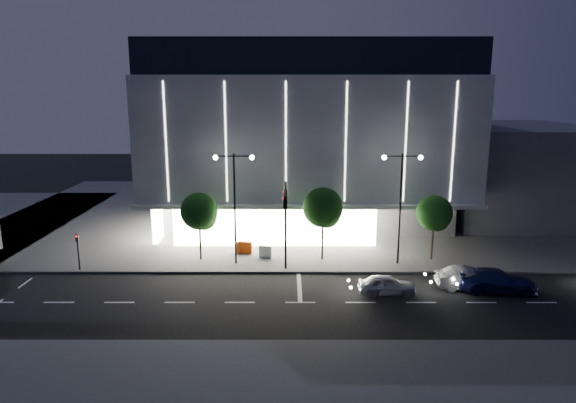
{
  "coord_description": "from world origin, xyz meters",
  "views": [
    {
      "loc": [
        1.21,
        -33.27,
        13.74
      ],
      "look_at": [
        1.18,
        7.05,
        5.0
      ],
      "focal_mm": 32.0,
      "sensor_mm": 36.0,
      "label": 1
    }
  ],
  "objects_px": {
    "tree_left": "(200,213)",
    "tree_mid": "(323,210)",
    "street_lamp_west": "(234,192)",
    "car_second": "(470,279)",
    "barrier_d": "(266,252)",
    "car_lead": "(387,285)",
    "barrier_c": "(246,248)",
    "traffic_mast": "(285,212)",
    "tree_right": "(434,215)",
    "street_lamp_east": "(401,192)",
    "barrier_a": "(241,247)",
    "ped_signal_far": "(78,248)",
    "car_third": "(497,281)"
  },
  "relations": [
    {
      "from": "traffic_mast",
      "to": "street_lamp_west",
      "type": "xyz_separation_m",
      "value": [
        -4.0,
        2.66,
        0.93
      ]
    },
    {
      "from": "street_lamp_west",
      "to": "barrier_c",
      "type": "height_order",
      "value": "street_lamp_west"
    },
    {
      "from": "tree_left",
      "to": "car_third",
      "type": "relative_size",
      "value": 1.05
    },
    {
      "from": "ped_signal_far",
      "to": "tree_mid",
      "type": "bearing_deg",
      "value": 7.55
    },
    {
      "from": "tree_right",
      "to": "tree_mid",
      "type": "bearing_deg",
      "value": 180.0
    },
    {
      "from": "traffic_mast",
      "to": "barrier_a",
      "type": "xyz_separation_m",
      "value": [
        -3.82,
        5.3,
        -4.38
      ]
    },
    {
      "from": "barrier_c",
      "to": "barrier_d",
      "type": "height_order",
      "value": "same"
    },
    {
      "from": "street_lamp_east",
      "to": "barrier_d",
      "type": "bearing_deg",
      "value": 172.44
    },
    {
      "from": "car_lead",
      "to": "street_lamp_east",
      "type": "bearing_deg",
      "value": -18.94
    },
    {
      "from": "tree_mid",
      "to": "barrier_a",
      "type": "relative_size",
      "value": 5.59
    },
    {
      "from": "street_lamp_west",
      "to": "ped_signal_far",
      "type": "distance_m",
      "value": 12.76
    },
    {
      "from": "street_lamp_west",
      "to": "tree_right",
      "type": "xyz_separation_m",
      "value": [
        16.03,
        1.02,
        -2.07
      ]
    },
    {
      "from": "barrier_c",
      "to": "barrier_d",
      "type": "relative_size",
      "value": 1.0
    },
    {
      "from": "car_lead",
      "to": "tree_left",
      "type": "bearing_deg",
      "value": 62.84
    },
    {
      "from": "barrier_a",
      "to": "barrier_d",
      "type": "xyz_separation_m",
      "value": [
        2.13,
        -1.22,
        0.0
      ]
    },
    {
      "from": "barrier_a",
      "to": "barrier_d",
      "type": "height_order",
      "value": "same"
    },
    {
      "from": "traffic_mast",
      "to": "barrier_a",
      "type": "bearing_deg",
      "value": 125.73
    },
    {
      "from": "car_third",
      "to": "tree_mid",
      "type": "bearing_deg",
      "value": 66.17
    },
    {
      "from": "car_second",
      "to": "car_third",
      "type": "xyz_separation_m",
      "value": [
        1.73,
        -0.41,
        0.02
      ]
    },
    {
      "from": "tree_left",
      "to": "tree_mid",
      "type": "xyz_separation_m",
      "value": [
        10.0,
        0.0,
        0.3
      ]
    },
    {
      "from": "street_lamp_west",
      "to": "barrier_c",
      "type": "xyz_separation_m",
      "value": [
        0.57,
        2.54,
        -5.31
      ]
    },
    {
      "from": "tree_mid",
      "to": "car_lead",
      "type": "distance_m",
      "value": 8.86
    },
    {
      "from": "street_lamp_east",
      "to": "ped_signal_far",
      "type": "xyz_separation_m",
      "value": [
        -25.0,
        -1.5,
        -4.07
      ]
    },
    {
      "from": "barrier_c",
      "to": "street_lamp_west",
      "type": "bearing_deg",
      "value": -93.37
    },
    {
      "from": "tree_right",
      "to": "barrier_c",
      "type": "bearing_deg",
      "value": 174.38
    },
    {
      "from": "traffic_mast",
      "to": "barrier_c",
      "type": "relative_size",
      "value": 6.43
    },
    {
      "from": "tree_left",
      "to": "tree_mid",
      "type": "distance_m",
      "value": 10.0
    },
    {
      "from": "street_lamp_west",
      "to": "tree_left",
      "type": "xyz_separation_m",
      "value": [
        -2.97,
        1.02,
        -1.92
      ]
    },
    {
      "from": "barrier_d",
      "to": "ped_signal_far",
      "type": "bearing_deg",
      "value": -152.46
    },
    {
      "from": "car_third",
      "to": "tree_left",
      "type": "bearing_deg",
      "value": 78.68
    },
    {
      "from": "tree_right",
      "to": "car_second",
      "type": "distance_m",
      "value": 6.98
    },
    {
      "from": "traffic_mast",
      "to": "tree_mid",
      "type": "height_order",
      "value": "traffic_mast"
    },
    {
      "from": "car_lead",
      "to": "car_third",
      "type": "relative_size",
      "value": 0.72
    },
    {
      "from": "tree_right",
      "to": "car_lead",
      "type": "height_order",
      "value": "tree_right"
    },
    {
      "from": "traffic_mast",
      "to": "barrier_d",
      "type": "height_order",
      "value": "traffic_mast"
    },
    {
      "from": "car_second",
      "to": "barrier_d",
      "type": "bearing_deg",
      "value": 68.81
    },
    {
      "from": "barrier_a",
      "to": "ped_signal_far",
      "type": "bearing_deg",
      "value": -170.91
    },
    {
      "from": "ped_signal_far",
      "to": "tree_left",
      "type": "xyz_separation_m",
      "value": [
        9.03,
        2.52,
        2.15
      ]
    },
    {
      "from": "ped_signal_far",
      "to": "barrier_a",
      "type": "bearing_deg",
      "value": 18.78
    },
    {
      "from": "car_lead",
      "to": "barrier_d",
      "type": "relative_size",
      "value": 3.57
    },
    {
      "from": "traffic_mast",
      "to": "tree_left",
      "type": "relative_size",
      "value": 1.24
    },
    {
      "from": "tree_mid",
      "to": "tree_right",
      "type": "bearing_deg",
      "value": -0.0
    },
    {
      "from": "tree_left",
      "to": "barrier_a",
      "type": "xyz_separation_m",
      "value": [
        3.16,
        1.62,
        -3.38
      ]
    },
    {
      "from": "tree_left",
      "to": "car_lead",
      "type": "xyz_separation_m",
      "value": [
        13.97,
        -7.02,
        -3.37
      ]
    },
    {
      "from": "street_lamp_east",
      "to": "tree_left",
      "type": "distance_m",
      "value": 16.12
    },
    {
      "from": "car_lead",
      "to": "car_second",
      "type": "height_order",
      "value": "car_second"
    },
    {
      "from": "street_lamp_east",
      "to": "tree_mid",
      "type": "distance_m",
      "value": 6.27
    },
    {
      "from": "tree_left",
      "to": "tree_mid",
      "type": "height_order",
      "value": "tree_mid"
    },
    {
      "from": "street_lamp_west",
      "to": "tree_left",
      "type": "bearing_deg",
      "value": 161.06
    },
    {
      "from": "car_second",
      "to": "street_lamp_west",
      "type": "bearing_deg",
      "value": 76.06
    }
  ]
}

